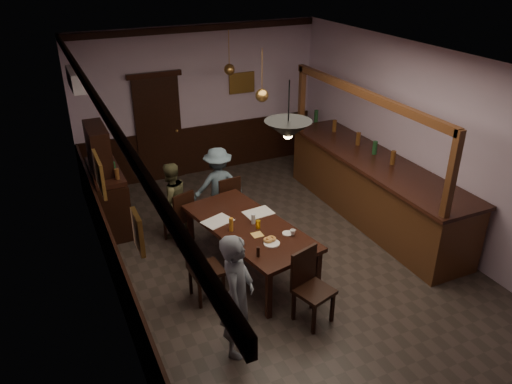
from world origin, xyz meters
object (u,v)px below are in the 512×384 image
dining_table (249,229)px  pendant_brass_mid (262,96)px  person_standing (237,296)px  pendant_iron (288,130)px  coffee_cup (293,232)px  person_seated_right (218,185)px  sideboard (107,188)px  chair_far_right (227,199)px  bar_counter (373,187)px  soda_can (258,224)px  chair_near (309,283)px  chair_far_left (180,214)px  person_seated_left (171,200)px  pendant_brass_far (229,70)px  chair_side (200,266)px

dining_table → pendant_brass_mid: bearing=56.6°
person_standing → pendant_iron: (0.94, 0.65, 1.63)m
coffee_cup → person_seated_right: bearing=86.7°
coffee_cup → sideboard: bearing=116.4°
person_seated_right → sideboard: bearing=-12.8°
chair_far_right → pendant_iron: (-0.03, -2.12, 1.91)m
dining_table → bar_counter: bar_counter is taller
soda_can → coffee_cup: bearing=-47.3°
chair_near → sideboard: 3.95m
chair_far_left → pendant_brass_mid: pendant_brass_mid is taller
chair_far_left → bar_counter: bearing=148.3°
dining_table → person_seated_right: 1.61m
dining_table → person_seated_left: person_seated_left is taller
chair_near → sideboard: sideboard is taller
pendant_brass_mid → sideboard: bearing=153.7°
dining_table → person_seated_right: size_ratio=1.77×
pendant_iron → pendant_brass_far: (0.73, 3.62, -0.12)m
dining_table → chair_far_right: size_ratio=2.55×
chair_far_right → soda_can: (-0.11, -1.46, 0.30)m
chair_far_right → chair_side: (-1.06, -1.70, 0.03)m
dining_table → person_seated_right: person_seated_right is taller
coffee_cup → sideboard: sideboard is taller
bar_counter → dining_table: bearing=-168.1°
person_seated_left → person_seated_right: person_seated_right is taller
bar_counter → pendant_brass_mid: (-1.89, 0.49, 1.71)m
person_standing → person_seated_right: person_standing is taller
chair_far_left → person_seated_left: size_ratio=0.71×
chair_side → person_seated_left: person_seated_left is taller
chair_far_left → chair_near: 2.63m
person_seated_right → chair_far_right: bearing=105.3°
dining_table → pendant_brass_mid: pendant_brass_mid is taller
sideboard → pendant_brass_mid: size_ratio=2.21×
person_seated_left → coffee_cup: (1.18, -1.93, 0.16)m
chair_side → coffee_cup: size_ratio=12.15×
person_standing → pendant_brass_mid: pendant_brass_mid is taller
person_seated_left → sideboard: (-0.88, 0.74, 0.08)m
chair_far_right → person_standing: (-0.98, -2.77, 0.28)m
soda_can → pendant_iron: size_ratio=0.17×
pendant_iron → pendant_brass_far: bearing=78.6°
person_standing → sideboard: bearing=48.1°
chair_far_right → bar_counter: size_ratio=0.22×
person_standing → pendant_iron: bearing=-20.6°
bar_counter → coffee_cup: bearing=-154.0°
soda_can → bar_counter: bar_counter is taller
coffee_cup → pendant_iron: bearing=-145.5°
person_standing → dining_table: bearing=6.1°
dining_table → pendant_iron: bearing=-78.8°
pendant_iron → pendant_brass_far: same height
chair_near → person_standing: size_ratio=0.63×
chair_side → chair_near: bearing=-132.5°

